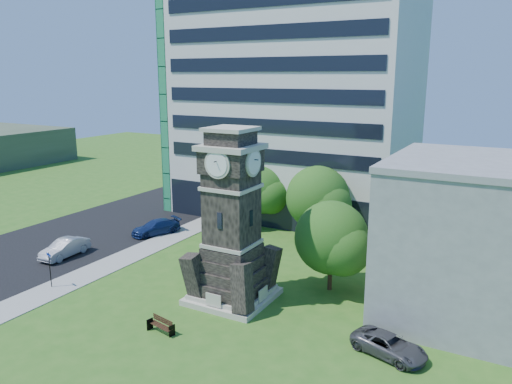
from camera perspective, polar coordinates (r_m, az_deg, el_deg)
The scene contains 15 objects.
ground at distance 36.47m, azimuth -8.48°, elevation -12.19°, with size 160.00×160.00×0.00m, color #2D601B.
sidewalk at distance 45.73m, azimuth -14.24°, elevation -7.07°, with size 3.00×70.00×0.06m, color gray.
street at distance 51.68m, azimuth -21.19°, elevation -5.23°, with size 14.00×80.00×0.02m, color black.
clock_tower at distance 34.48m, azimuth -2.77°, elevation -4.14°, with size 5.40×5.40×12.22m.
office_tall at distance 56.95m, azimuth 4.55°, elevation 11.81°, with size 26.20×15.11×28.60m.
office_low at distance 35.53m, azimuth 27.06°, elevation -5.21°, with size 15.20×12.20×10.40m.
car_street_mid at distance 47.08m, azimuth -21.02°, elevation -6.02°, with size 1.63×4.68×1.54m, color #9A9BA1.
car_street_north at distance 51.04m, azimuth -11.37°, elevation -3.97°, with size 2.02×4.97×1.44m, color navy.
car_east_lot at distance 30.52m, azimuth 14.97°, elevation -16.58°, with size 2.02×4.38×1.22m, color #46464B.
park_bench at distance 32.43m, azimuth -10.77°, elevation -14.69°, with size 1.84×0.49×0.95m.
street_sign at distance 40.50m, azimuth -22.52°, elevation -7.80°, with size 0.67×0.07×2.77m.
tree_nw at distance 51.88m, azimuth -3.02°, elevation 1.46°, with size 5.91×5.38×7.92m.
tree_nc at distance 52.50m, azimuth 1.03°, elevation 0.20°, with size 5.87×5.34×6.58m.
tree_ne at distance 47.52m, azimuth 7.16°, elevation -0.85°, with size 6.66×6.05×7.31m.
tree_east at distance 36.79m, azimuth 8.70°, elevation -5.41°, with size 5.92×5.38×6.76m.
Camera 1 is at (20.34, -26.00, 15.52)m, focal length 35.00 mm.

